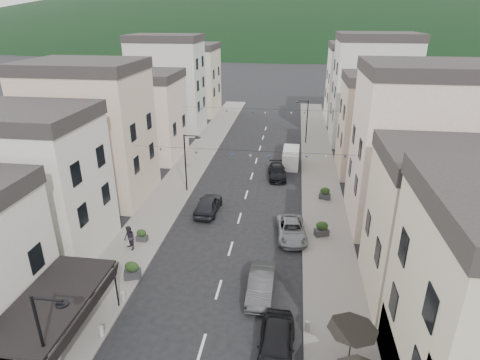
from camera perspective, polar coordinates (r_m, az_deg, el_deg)
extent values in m
cube|color=slate|center=(46.89, -7.33, 1.56)|extent=(4.00, 76.00, 0.12)
cube|color=slate|center=(45.48, 11.26, 0.61)|extent=(4.00, 76.00, 0.12)
ellipsoid|color=black|center=(310.63, 7.45, 19.46)|extent=(640.00, 360.00, 70.00)
cube|color=black|center=(23.58, -25.12, -15.18)|extent=(3.60, 7.50, 0.15)
cube|color=black|center=(23.03, -20.95, -16.99)|extent=(0.34, 7.50, 0.99)
cylinder|color=black|center=(26.14, -17.21, -14.17)|extent=(0.10, 0.10, 3.20)
cube|color=beige|center=(32.84, -27.91, -1.22)|extent=(10.00, 7.00, 10.00)
cube|color=#262323|center=(31.27, -29.75, 8.04)|extent=(10.20, 7.14, 1.00)
cube|color=#C4AB93|center=(40.48, -20.35, 5.75)|extent=(10.00, 8.00, 12.00)
cube|color=#262323|center=(39.24, -21.67, 14.84)|extent=(10.20, 8.16, 1.00)
cube|color=#C6B0A0|center=(51.29, -14.11, 8.41)|extent=(10.00, 8.00, 9.50)
cube|color=#262323|center=(50.31, -14.69, 14.20)|extent=(10.20, 8.16, 1.00)
cube|color=#B0B0AB|center=(61.99, -10.22, 12.78)|extent=(10.00, 7.00, 13.00)
cube|color=#262323|center=(61.21, -10.70, 19.23)|extent=(10.20, 7.14, 1.00)
cube|color=beige|center=(73.51, -7.32, 13.68)|extent=(10.00, 9.00, 11.00)
cube|color=#262323|center=(72.83, -7.56, 18.34)|extent=(10.20, 9.18, 1.00)
cube|color=beige|center=(27.32, 28.88, -7.26)|extent=(10.00, 7.00, 9.00)
cube|color=#262323|center=(25.45, 30.98, 2.61)|extent=(10.20, 7.14, 1.00)
cube|color=#C6B0A0|center=(35.34, 24.18, 3.23)|extent=(10.00, 8.00, 12.50)
cube|color=#262323|center=(33.93, 26.04, 14.01)|extent=(10.20, 8.16, 1.00)
cube|color=#C4AB93|center=(46.83, 20.24, 6.67)|extent=(10.00, 7.00, 10.00)
cube|color=#262323|center=(45.74, 21.19, 13.28)|extent=(10.20, 7.14, 1.00)
cube|color=#B0B0AB|center=(57.95, 18.20, 11.59)|extent=(10.00, 8.00, 13.50)
cube|color=#262323|center=(57.13, 19.12, 18.72)|extent=(10.20, 8.16, 1.00)
cube|color=beige|center=(69.79, 16.52, 12.68)|extent=(10.00, 9.00, 11.50)
cube|color=#262323|center=(69.07, 17.12, 17.77)|extent=(10.20, 9.18, 1.00)
cylinder|color=black|center=(22.41, 15.33, -22.36)|extent=(0.06, 0.06, 2.30)
cone|color=black|center=(21.66, 15.65, -20.29)|extent=(2.50, 2.50, 0.55)
cylinder|color=black|center=(21.18, -26.04, -20.98)|extent=(0.14, 0.14, 6.00)
cylinder|color=black|center=(19.04, -25.76, -15.05)|extent=(1.40, 0.10, 0.10)
cylinder|color=black|center=(18.80, -23.95, -15.79)|extent=(0.56, 0.56, 0.08)
cylinder|color=black|center=(40.09, -7.76, 2.30)|extent=(0.14, 0.14, 6.00)
cylinder|color=black|center=(39.00, -6.99, 6.26)|extent=(1.40, 0.10, 0.10)
cylinder|color=black|center=(38.89, -6.04, 6.02)|extent=(0.56, 0.56, 0.08)
cylinder|color=black|center=(55.92, 9.49, 8.08)|extent=(0.14, 0.14, 6.00)
cylinder|color=black|center=(55.25, 8.95, 11.03)|extent=(1.40, 0.10, 0.10)
cylinder|color=black|center=(55.27, 8.26, 10.92)|extent=(0.56, 0.56, 0.08)
cylinder|color=gray|center=(25.13, -19.09, -19.65)|extent=(0.26, 0.26, 0.60)
cylinder|color=gray|center=(27.16, -16.28, -15.59)|extent=(0.26, 0.26, 0.60)
cylinder|color=gray|center=(24.52, 9.54, -19.74)|extent=(0.26, 0.26, 0.60)
cylinder|color=black|center=(34.20, 0.15, 4.23)|extent=(19.00, 0.02, 0.02)
cone|color=beige|center=(36.41, -13.61, 4.43)|extent=(0.28, 0.28, 0.24)
cone|color=navy|center=(35.90, -11.23, 4.23)|extent=(0.28, 0.28, 0.24)
cone|color=beige|center=(35.45, -8.79, 4.03)|extent=(0.28, 0.28, 0.24)
cone|color=navy|center=(35.06, -6.29, 3.84)|extent=(0.28, 0.28, 0.24)
cone|color=beige|center=(34.73, -3.75, 3.67)|extent=(0.28, 0.28, 0.24)
cone|color=navy|center=(34.47, -1.16, 3.52)|extent=(0.28, 0.28, 0.24)
cone|color=beige|center=(34.27, 1.46, 3.40)|extent=(0.28, 0.28, 0.24)
cone|color=navy|center=(34.14, 4.11, 3.31)|extent=(0.28, 0.28, 0.24)
cone|color=beige|center=(34.07, 6.77, 3.25)|extent=(0.28, 0.28, 0.24)
cone|color=navy|center=(34.06, 9.44, 3.21)|extent=(0.28, 0.28, 0.24)
cone|color=beige|center=(34.13, 12.11, 3.19)|extent=(0.28, 0.28, 0.24)
cone|color=navy|center=(34.27, 14.76, 3.17)|extent=(0.28, 0.28, 0.24)
cylinder|color=black|center=(49.54, 2.67, 10.06)|extent=(19.00, 0.02, 0.02)
cone|color=beige|center=(51.09, -7.26, 10.08)|extent=(0.28, 0.28, 0.24)
cone|color=navy|center=(50.73, -5.50, 9.96)|extent=(0.28, 0.28, 0.24)
cone|color=beige|center=(50.41, -3.72, 9.85)|extent=(0.28, 0.28, 0.24)
cone|color=navy|center=(50.14, -1.91, 9.73)|extent=(0.28, 0.28, 0.24)
cone|color=beige|center=(49.91, -0.10, 9.63)|extent=(0.28, 0.28, 0.24)
cone|color=navy|center=(49.73, 1.74, 9.55)|extent=(0.28, 0.28, 0.24)
cone|color=beige|center=(49.59, 3.58, 9.47)|extent=(0.28, 0.28, 0.24)
cone|color=navy|center=(49.50, 5.43, 9.42)|extent=(0.28, 0.28, 0.24)
cone|color=beige|center=(49.45, 7.29, 9.38)|extent=(0.28, 0.28, 0.24)
cone|color=navy|center=(49.45, 9.15, 9.35)|extent=(0.28, 0.28, 0.24)
cone|color=beige|center=(49.49, 11.01, 9.33)|extent=(0.28, 0.28, 0.24)
cone|color=navy|center=(49.59, 12.87, 9.31)|extent=(0.28, 0.28, 0.24)
imported|color=black|center=(22.77, 5.17, -22.20)|extent=(1.99, 4.78, 1.62)
imported|color=#2F2F32|center=(26.56, 3.01, -14.64)|extent=(1.65, 4.57, 1.50)
imported|color=gray|center=(32.78, 7.33, -7.05)|extent=(2.74, 5.05, 1.34)
imported|color=black|center=(44.17, 5.30, 1.13)|extent=(2.32, 4.73, 1.33)
imported|color=black|center=(36.44, -4.55, -3.49)|extent=(2.03, 4.73, 1.59)
cube|color=silver|center=(47.90, 7.24, 3.18)|extent=(1.92, 4.68, 1.94)
cube|color=silver|center=(47.02, 7.28, 4.12)|extent=(1.84, 3.13, 0.48)
cylinder|color=black|center=(46.50, 6.17, 1.80)|extent=(0.25, 0.68, 0.68)
cylinder|color=black|center=(46.47, 8.08, 1.68)|extent=(0.25, 0.68, 0.68)
cylinder|color=black|center=(49.77, 6.39, 3.21)|extent=(0.25, 0.68, 0.68)
cylinder|color=black|center=(49.74, 8.17, 3.11)|extent=(0.25, 0.68, 0.68)
imported|color=black|center=(27.13, -20.27, -14.66)|extent=(0.67, 0.45, 1.78)
imported|color=#27202B|center=(31.73, -15.46, -7.97)|extent=(1.19, 1.18, 1.94)
cube|color=#29292B|center=(28.94, -15.02, -12.82)|extent=(1.27, 0.95, 0.56)
ellipsoid|color=black|center=(28.59, -15.15, -11.80)|extent=(0.99, 0.63, 0.72)
cube|color=#2F3032|center=(32.98, -13.76, -8.04)|extent=(0.91, 0.51, 0.45)
ellipsoid|color=black|center=(32.73, -13.84, -7.30)|extent=(0.79, 0.50, 0.57)
cube|color=#313234|center=(33.39, 11.52, -7.30)|extent=(1.26, 0.96, 0.56)
ellipsoid|color=black|center=(33.09, 11.60, -6.38)|extent=(0.98, 0.62, 0.71)
cube|color=#303033|center=(39.74, 11.95, -2.28)|extent=(1.17, 0.84, 0.53)
ellipsoid|color=black|center=(39.50, 12.02, -1.52)|extent=(0.93, 0.59, 0.68)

